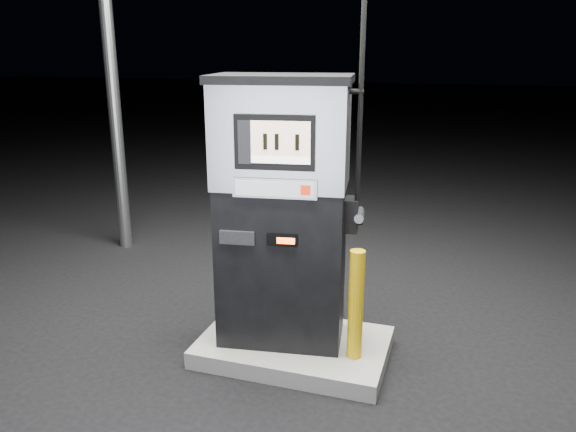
% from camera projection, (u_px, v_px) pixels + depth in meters
% --- Properties ---
extents(ground, '(80.00, 80.00, 0.00)m').
position_uv_depth(ground, '(294.00, 355.00, 4.91)').
color(ground, black).
rests_on(ground, ground).
extents(pump_island, '(1.60, 1.00, 0.15)m').
position_uv_depth(pump_island, '(294.00, 347.00, 4.88)').
color(pump_island, slate).
rests_on(pump_island, ground).
extents(fuel_dispenser, '(1.27, 0.81, 4.62)m').
position_uv_depth(fuel_dispenser, '(282.00, 211.00, 4.60)').
color(fuel_dispenser, black).
rests_on(fuel_dispenser, pump_island).
extents(bollard_left, '(0.16, 0.16, 0.92)m').
position_uv_depth(bollard_left, '(241.00, 276.00, 5.03)').
color(bollard_left, '#C99E0B').
rests_on(bollard_left, pump_island).
extents(bollard_right, '(0.14, 0.14, 0.92)m').
position_uv_depth(bollard_right, '(356.00, 305.00, 4.47)').
color(bollard_right, '#C99E0B').
rests_on(bollard_right, pump_island).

